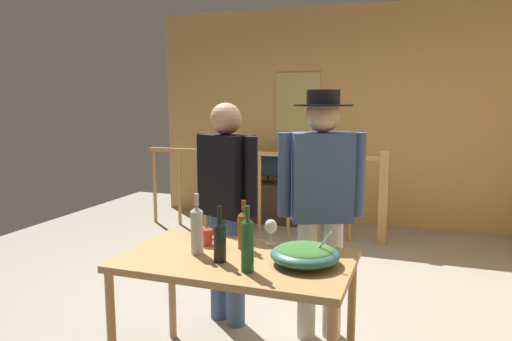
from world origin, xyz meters
The scene contains 16 objects.
ground_plane centered at (0.00, 0.00, 0.00)m, with size 7.67×7.67×0.00m, color #9E9384.
back_wall centered at (0.00, 2.95, 1.44)m, with size 5.31×0.10×2.88m, color tan.
framed_picture centered at (-0.64, 2.89, 1.63)m, with size 0.62×0.03×0.80m, color tan.
stair_railing centered at (-0.48, 2.04, 0.65)m, with size 3.10×0.10×1.08m.
tv_console centered at (-0.97, 2.60, 0.27)m, with size 0.90×0.40×0.54m, color #38281E.
flat_screen_tv centered at (-0.97, 2.57, 0.79)m, with size 0.53×0.12×0.42m.
serving_table centered at (0.01, -1.02, 0.68)m, with size 1.31×0.76×0.76m.
salad_bowl centered at (0.40, -1.00, 0.82)m, with size 0.38×0.38×0.20m.
wine_glass centered at (0.12, -0.72, 0.87)m, with size 0.08×0.08×0.16m.
wine_bottle_amber centered at (-0.01, -0.85, 0.88)m, with size 0.07×0.07×0.30m.
wine_bottle_dark centered at (-0.05, -1.11, 0.89)m, with size 0.07×0.07×0.32m.
wine_bottle_clear centered at (-0.24, -1.03, 0.91)m, with size 0.07×0.07×0.36m.
wine_bottle_green centered at (0.14, -1.20, 0.91)m, with size 0.07×0.07×0.35m.
mug_red centered at (-0.25, -0.86, 0.81)m, with size 0.11×0.08×0.10m.
person_standing_left centered at (-0.34, -0.33, 0.96)m, with size 0.53×0.35×1.63m.
person_standing_right centered at (0.35, -0.33, 1.03)m, with size 0.55×0.39×1.72m.
Camera 1 is at (0.97, -3.42, 1.65)m, focal length 32.97 mm.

